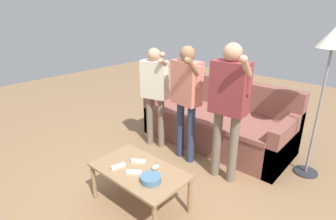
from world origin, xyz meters
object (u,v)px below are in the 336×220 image
at_px(player_right, 229,98).
at_px(game_remote_wand_far, 118,166).
at_px(snack_bowl, 151,179).
at_px(game_remote_nunchuk, 156,167).
at_px(coffee_table, 139,174).
at_px(player_left, 155,87).
at_px(player_center, 186,91).
at_px(game_remote_wand_spare, 134,172).
at_px(game_remote_wand_near, 138,161).
at_px(floor_lamp, 332,50).
at_px(couch, 218,123).

bearing_deg(player_right, game_remote_wand_far, -117.26).
bearing_deg(snack_bowl, game_remote_nunchuk, 121.98).
bearing_deg(player_right, snack_bowl, -98.36).
bearing_deg(coffee_table, game_remote_nunchuk, 44.12).
relative_size(player_left, player_right, 0.90).
distance_m(snack_bowl, game_remote_wand_far, 0.41).
bearing_deg(player_center, game_remote_nunchuk, -69.33).
bearing_deg(game_remote_wand_spare, player_left, 125.81).
height_order(game_remote_wand_near, game_remote_wand_spare, same).
bearing_deg(coffee_table, floor_lamp, 57.75).
relative_size(game_remote_nunchuk, game_remote_wand_spare, 0.62).
bearing_deg(game_remote_nunchuk, snack_bowl, -58.02).
bearing_deg(floor_lamp, game_remote_wand_spare, -120.74).
height_order(floor_lamp, player_center, floor_lamp).
distance_m(game_remote_nunchuk, game_remote_wand_far, 0.38).
xyz_separation_m(snack_bowl, game_remote_wand_far, (-0.41, -0.05, -0.01)).
relative_size(coffee_table, snack_bowl, 5.05).
bearing_deg(couch, game_remote_wand_spare, -84.13).
bearing_deg(game_remote_wand_far, player_right, 62.74).
relative_size(couch, player_center, 1.42).
distance_m(coffee_table, game_remote_wand_far, 0.23).
xyz_separation_m(player_center, game_remote_wand_spare, (0.25, -1.11, -0.50)).
bearing_deg(snack_bowl, player_center, 112.65).
xyz_separation_m(couch, game_remote_nunchuk, (0.29, -1.64, 0.14)).
bearing_deg(player_center, couch, 85.25).
relative_size(couch, game_remote_wand_spare, 14.95).
height_order(player_left, game_remote_wand_far, player_left).
bearing_deg(game_remote_nunchuk, coffee_table, -135.88).
height_order(game_remote_nunchuk, player_right, player_right).
xyz_separation_m(game_remote_wand_near, game_remote_wand_far, (-0.08, -0.20, 0.00)).
distance_m(snack_bowl, game_remote_wand_near, 0.36).
xyz_separation_m(player_right, game_remote_wand_near, (-0.48, -0.90, -0.56)).
distance_m(snack_bowl, game_remote_wand_spare, 0.21).
distance_m(coffee_table, player_right, 1.23).
xyz_separation_m(floor_lamp, player_center, (-1.34, -0.72, -0.56)).
bearing_deg(player_center, game_remote_wand_near, -82.24).
bearing_deg(couch, coffee_table, -84.45).
relative_size(game_remote_wand_far, game_remote_wand_spare, 1.05).
height_order(couch, player_center, player_center).
bearing_deg(snack_bowl, game_remote_wand_near, 155.57).
height_order(snack_bowl, game_remote_wand_near, snack_bowl).
xyz_separation_m(floor_lamp, player_left, (-1.90, -0.71, -0.60)).
height_order(floor_lamp, game_remote_wand_far, floor_lamp).
distance_m(player_left, player_center, 0.56).
bearing_deg(player_center, snack_bowl, -67.35).
bearing_deg(player_left, game_remote_nunchuk, -45.70).
relative_size(floor_lamp, game_remote_wand_near, 11.84).
bearing_deg(game_remote_nunchuk, game_remote_wand_far, -143.06).
distance_m(couch, game_remote_wand_far, 1.87).
height_order(snack_bowl, floor_lamp, floor_lamp).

